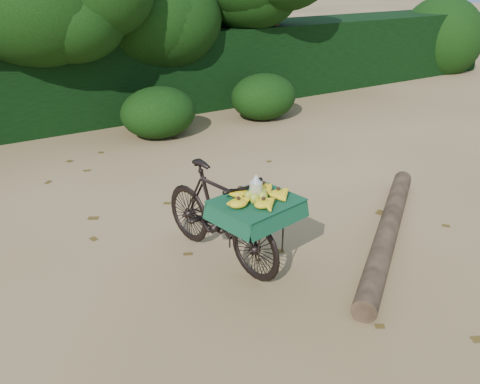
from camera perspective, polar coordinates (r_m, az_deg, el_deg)
ground at (r=6.25m, az=-6.07°, el=-6.59°), size 80.00×80.00×0.00m
vendor_bicycle at (r=5.78m, az=-2.18°, el=-2.49°), size 1.05×2.00×1.16m
fallen_log at (r=6.68m, az=16.27°, el=-4.10°), size 3.02×2.33×0.26m
hedge_backdrop at (r=11.64m, az=-20.18°, el=11.49°), size 26.00×1.80×1.80m
tree_row at (r=10.58m, az=-23.61°, el=15.91°), size 14.50×2.00×4.00m
bush_clumps at (r=9.97m, az=-14.45°, el=7.57°), size 8.80×1.70×0.90m
leaf_litter at (r=6.77m, az=-8.47°, el=-4.10°), size 7.00×7.30×0.01m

